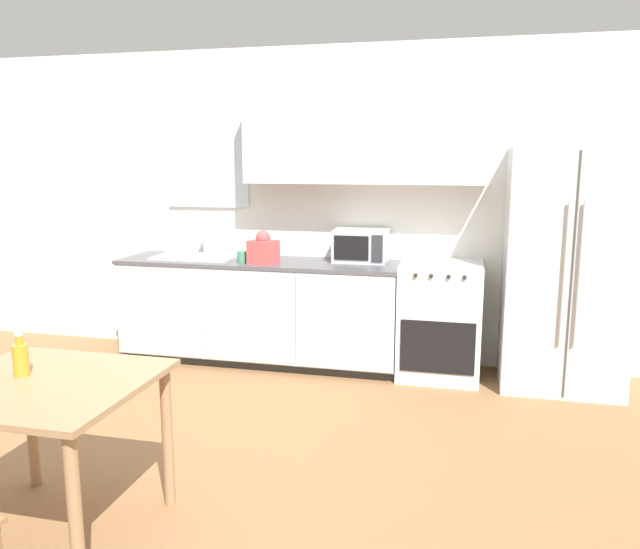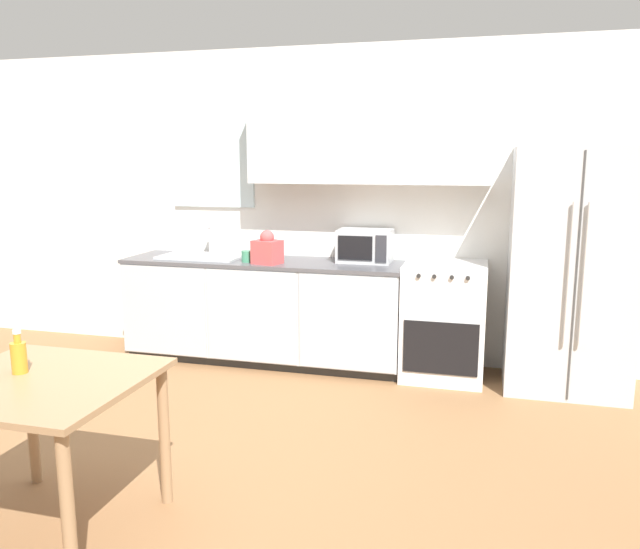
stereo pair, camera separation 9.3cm
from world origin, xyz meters
TOP-DOWN VIEW (x-y plane):
  - ground_plane at (0.00, 0.00)m, footprint 12.00×12.00m
  - wall_back at (0.07, 2.17)m, footprint 12.00×0.38m
  - kitchen_counter at (-0.48, 1.87)m, footprint 2.44×0.64m
  - oven_range at (1.06, 1.87)m, footprint 0.65×0.64m
  - refrigerator at (1.99, 1.84)m, footprint 0.89×0.72m
  - kitchen_sink at (-1.06, 1.88)m, footprint 0.71×0.44m
  - microwave at (0.38, 2.00)m, footprint 0.45×0.31m
  - coffee_mug at (-0.57, 1.74)m, footprint 0.13×0.09m
  - grocery_bag_0 at (-0.38, 1.70)m, footprint 0.25×0.23m
  - dining_table at (-0.58, -0.83)m, footprint 0.92×0.89m
  - drink_bottle at (-0.72, -0.78)m, footprint 0.07×0.07m

SIDE VIEW (x-z plane):
  - ground_plane at x=0.00m, z-range 0.00..0.00m
  - kitchen_counter at x=-0.48m, z-range 0.00..0.90m
  - oven_range at x=1.06m, z-range 0.00..0.93m
  - dining_table at x=-0.58m, z-range 0.26..1.03m
  - drink_bottle at x=-0.72m, z-range 0.74..0.95m
  - kitchen_sink at x=-1.06m, z-range 0.78..1.05m
  - refrigerator at x=1.99m, z-range 0.00..1.84m
  - coffee_mug at x=-0.57m, z-range 0.90..1.00m
  - grocery_bag_0 at x=-0.38m, z-range 0.88..1.16m
  - microwave at x=0.38m, z-range 0.90..1.17m
  - wall_back at x=0.07m, z-range 0.12..2.82m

